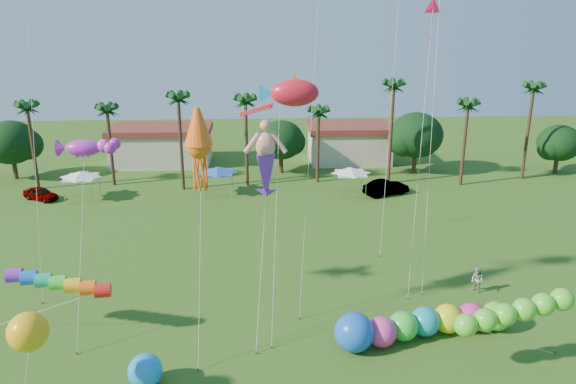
{
  "coord_description": "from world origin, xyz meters",
  "views": [
    {
      "loc": [
        -1.59,
        -20.27,
        18.96
      ],
      "look_at": [
        0.0,
        10.0,
        9.0
      ],
      "focal_mm": 35.0,
      "sensor_mm": 36.0,
      "label": 1
    }
  ],
  "objects_px": {
    "caterpillar_inflatable": "(417,324)",
    "blue_ball": "(145,371)",
    "spectator_b": "(477,280)",
    "car_a": "(41,194)",
    "car_b": "(386,187)"
  },
  "relations": [
    {
      "from": "caterpillar_inflatable",
      "to": "blue_ball",
      "type": "relative_size",
      "value": 6.24
    },
    {
      "from": "spectator_b",
      "to": "blue_ball",
      "type": "distance_m",
      "value": 23.05
    },
    {
      "from": "caterpillar_inflatable",
      "to": "car_a",
      "type": "bearing_deg",
      "value": 127.55
    },
    {
      "from": "car_a",
      "to": "caterpillar_inflatable",
      "type": "xyz_separation_m",
      "value": [
        32.0,
        -27.49,
        0.3
      ]
    },
    {
      "from": "car_b",
      "to": "caterpillar_inflatable",
      "type": "distance_m",
      "value": 27.56
    },
    {
      "from": "car_b",
      "to": "car_a",
      "type": "bearing_deg",
      "value": 66.94
    },
    {
      "from": "car_a",
      "to": "caterpillar_inflatable",
      "type": "height_order",
      "value": "caterpillar_inflatable"
    },
    {
      "from": "caterpillar_inflatable",
      "to": "car_b",
      "type": "bearing_deg",
      "value": 69.56
    },
    {
      "from": "car_b",
      "to": "blue_ball",
      "type": "relative_size",
      "value": 2.69
    },
    {
      "from": "car_b",
      "to": "caterpillar_inflatable",
      "type": "bearing_deg",
      "value": 148.67
    },
    {
      "from": "car_b",
      "to": "caterpillar_inflatable",
      "type": "height_order",
      "value": "caterpillar_inflatable"
    },
    {
      "from": "spectator_b",
      "to": "caterpillar_inflatable",
      "type": "relative_size",
      "value": 0.16
    },
    {
      "from": "car_a",
      "to": "blue_ball",
      "type": "xyz_separation_m",
      "value": [
        16.58,
        -31.11,
        0.25
      ]
    },
    {
      "from": "spectator_b",
      "to": "car_a",
      "type": "bearing_deg",
      "value": -145.51
    },
    {
      "from": "car_b",
      "to": "spectator_b",
      "type": "distance_m",
      "value": 21.79
    }
  ]
}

